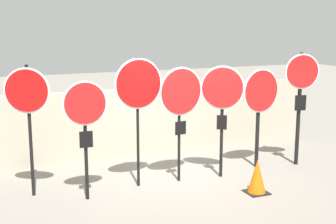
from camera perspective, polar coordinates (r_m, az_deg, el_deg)
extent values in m
plane|color=gray|center=(9.59, 1.20, -8.26)|extent=(40.00, 40.00, 0.00)
cube|color=#A89E89|center=(11.07, -2.74, -1.22)|extent=(8.73, 0.12, 1.64)
cylinder|color=black|center=(8.79, -16.46, -2.31)|extent=(0.06, 0.06, 2.42)
cylinder|color=white|center=(8.61, -16.83, 2.52)|extent=(0.76, 0.34, 0.82)
cylinder|color=#AD0F0F|center=(8.59, -16.87, 2.50)|extent=(0.71, 0.31, 0.76)
cylinder|color=black|center=(8.42, -10.01, -3.77)|extent=(0.06, 0.06, 2.09)
cylinder|color=white|center=(8.21, -10.10, 1.06)|extent=(0.78, 0.04, 0.78)
cylinder|color=red|center=(8.20, -10.07, 1.04)|extent=(0.72, 0.04, 0.72)
cube|color=black|center=(8.35, -9.95, -3.32)|extent=(0.24, 0.03, 0.29)
cylinder|color=black|center=(8.94, -3.71, -1.38)|extent=(0.05, 0.05, 2.50)
cylinder|color=white|center=(8.76, -3.63, 3.47)|extent=(0.96, 0.11, 0.96)
cylinder|color=#AD0F0F|center=(8.75, -3.59, 3.46)|extent=(0.90, 0.11, 0.90)
cylinder|color=black|center=(9.26, 1.37, -2.44)|extent=(0.05, 0.05, 2.02)
cylinder|color=white|center=(9.06, 1.57, 2.53)|extent=(0.94, 0.15, 0.95)
cylinder|color=red|center=(9.05, 1.63, 2.51)|extent=(0.88, 0.14, 0.89)
cube|color=black|center=(9.20, 1.55, -1.96)|extent=(0.24, 0.06, 0.26)
cylinder|color=black|center=(9.57, 6.57, -1.76)|extent=(0.06, 0.06, 2.12)
cylinder|color=white|center=(9.37, 6.67, 2.98)|extent=(0.77, 0.45, 0.87)
cylinder|color=red|center=(9.35, 6.67, 2.96)|extent=(0.72, 0.42, 0.81)
cube|color=black|center=(9.49, 6.58, -1.26)|extent=(0.19, 0.12, 0.29)
cylinder|color=black|center=(10.34, 10.88, -1.19)|extent=(0.08, 0.08, 2.03)
cylinder|color=white|center=(10.17, 11.27, 2.56)|extent=(0.94, 0.15, 0.94)
cylinder|color=red|center=(10.16, 11.33, 2.54)|extent=(0.88, 0.14, 0.88)
cylinder|color=black|center=(10.69, 15.65, 0.28)|extent=(0.09, 0.09, 2.50)
cylinder|color=white|center=(10.51, 16.04, 4.77)|extent=(0.75, 0.21, 0.77)
cylinder|color=red|center=(10.49, 16.08, 4.76)|extent=(0.69, 0.20, 0.71)
cube|color=black|center=(10.60, 15.84, 1.08)|extent=(0.25, 0.08, 0.34)
cube|color=black|center=(9.06, 10.73, -9.59)|extent=(0.41, 0.41, 0.02)
cone|color=#E05B0C|center=(8.95, 10.81, -7.65)|extent=(0.34, 0.34, 0.63)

